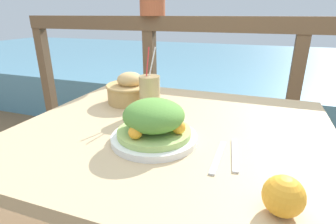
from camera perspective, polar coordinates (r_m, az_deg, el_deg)
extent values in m
cube|color=tan|center=(0.91, 1.20, -4.37)|extent=(1.04, 0.93, 0.04)
cube|color=tan|center=(1.58, -10.22, -8.30)|extent=(0.06, 0.06, 0.71)
cube|color=tan|center=(1.42, 25.28, -13.76)|extent=(0.06, 0.06, 0.71)
cube|color=brown|center=(1.65, 11.21, 18.24)|extent=(2.80, 0.08, 0.09)
cube|color=brown|center=(2.38, -24.38, 3.99)|extent=(0.07, 0.07, 1.01)
cube|color=brown|center=(1.88, -3.77, 1.74)|extent=(0.07, 0.07, 1.01)
cube|color=brown|center=(1.75, 24.79, -1.69)|extent=(0.07, 0.07, 1.01)
cube|color=#568EA8|center=(4.23, 15.93, 7.91)|extent=(12.00, 4.00, 0.47)
cylinder|color=white|center=(0.80, -3.00, -5.65)|extent=(0.26, 0.26, 0.02)
cylinder|color=#A8C66B|center=(0.79, -3.02, -4.42)|extent=(0.22, 0.22, 0.02)
ellipsoid|color=#568E38|center=(0.77, -3.10, -0.69)|extent=(0.18, 0.18, 0.09)
sphere|color=#F9A328|center=(0.76, 2.36, -3.33)|extent=(0.04, 0.04, 0.04)
sphere|color=#F9A328|center=(0.85, -2.58, -0.44)|extent=(0.04, 0.04, 0.04)
sphere|color=#F9A328|center=(0.73, -7.11, -4.37)|extent=(0.04, 0.04, 0.04)
cylinder|color=tan|center=(1.01, -3.99, 3.77)|extent=(0.08, 0.08, 0.15)
cylinder|color=white|center=(1.00, -4.07, 7.84)|extent=(0.05, 0.02, 0.22)
cylinder|color=red|center=(1.00, -4.72, 7.67)|extent=(0.01, 0.06, 0.21)
cylinder|color=tan|center=(1.15, -8.17, 4.04)|extent=(0.20, 0.20, 0.08)
torus|color=tan|center=(1.14, -8.26, 5.74)|extent=(0.21, 0.21, 0.01)
ellipsoid|color=tan|center=(1.14, -8.32, 6.98)|extent=(0.11, 0.11, 0.06)
cylinder|color=#B75B38|center=(1.77, -3.41, 22.10)|extent=(0.16, 0.16, 0.12)
cube|color=silver|center=(0.73, 10.89, -9.52)|extent=(0.02, 0.18, 0.00)
cube|color=silver|center=(0.75, 14.34, -8.92)|extent=(0.04, 0.18, 0.00)
sphere|color=#F9A328|center=(0.57, 23.83, -16.38)|extent=(0.08, 0.08, 0.08)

